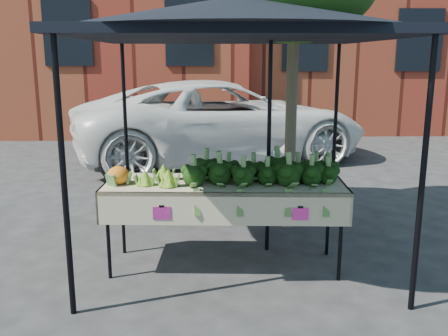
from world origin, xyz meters
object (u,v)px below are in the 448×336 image
Objects in this scene: canopy at (236,128)px; street_tree at (292,68)px; table at (224,225)px; vehicle at (222,11)px.

street_tree is at bearing 43.96° from canopy.
street_tree is (0.84, 1.18, 1.55)m from table.
vehicle is 1.50× the size of street_tree.
vehicle is at bearing 90.73° from canopy.
street_tree is at bearing 173.49° from vehicle.
table is 0.41× the size of vehicle.
street_tree is (0.77, -4.13, -1.00)m from vehicle.
table is 0.61× the size of street_tree.
table is at bearing -125.48° from street_tree.
table is 0.77× the size of canopy.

